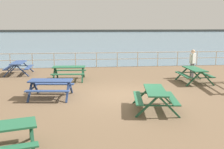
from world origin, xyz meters
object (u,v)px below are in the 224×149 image
at_px(picnic_table_near_right, 19,65).
at_px(picnic_table_mid_centre, 194,72).
at_px(picnic_table_far_left, 155,95).
at_px(picnic_table_near_left, 51,84).
at_px(visitor, 193,62).
at_px(picnic_table_seaward, 69,70).

height_order(picnic_table_near_right, picnic_table_mid_centre, same).
height_order(picnic_table_mid_centre, picnic_table_far_left, same).
relative_size(picnic_table_mid_centre, picnic_table_far_left, 0.92).
relative_size(picnic_table_near_left, picnic_table_near_right, 1.06).
bearing_deg(picnic_table_far_left, picnic_table_near_left, 70.79).
relative_size(picnic_table_near_left, picnic_table_mid_centre, 1.07).
distance_m(picnic_table_mid_centre, visitor, 1.40).
xyz_separation_m(picnic_table_near_right, picnic_table_seaward, (3.25, -1.98, 0.00)).
relative_size(picnic_table_mid_centre, visitor, 1.09).
bearing_deg(picnic_table_mid_centre, picnic_table_near_left, 105.80).
height_order(picnic_table_near_right, picnic_table_seaward, same).
bearing_deg(picnic_table_far_left, picnic_table_seaward, 39.75).
bearing_deg(picnic_table_seaward, visitor, 3.41).
relative_size(picnic_table_far_left, visitor, 1.19).
height_order(picnic_table_near_left, picnic_table_seaward, same).
bearing_deg(picnic_table_near_right, picnic_table_seaward, -122.68).
height_order(picnic_table_far_left, picnic_table_seaward, same).
bearing_deg(picnic_table_mid_centre, visitor, -18.60).
xyz_separation_m(picnic_table_seaward, visitor, (7.18, -0.03, 0.36)).
bearing_deg(picnic_table_near_right, picnic_table_near_left, -154.96).
bearing_deg(picnic_table_near_right, picnic_table_far_left, -139.36).
bearing_deg(picnic_table_mid_centre, picnic_table_far_left, 141.10).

